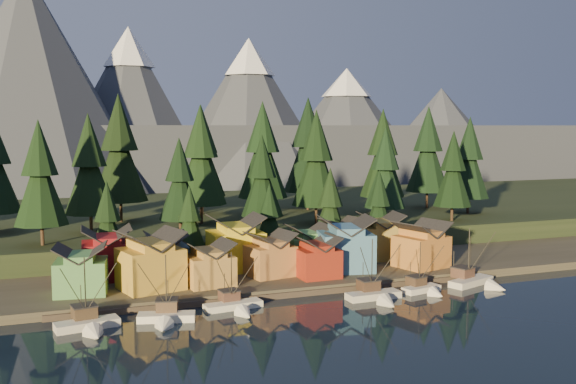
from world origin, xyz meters
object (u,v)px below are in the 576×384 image
object	(u,v)px
boat_6	(477,274)
house_back_1	(166,254)
boat_4	(377,288)
house_front_0	(81,268)
house_front_1	(150,259)
boat_2	(236,299)
house_back_0	(107,252)
boat_1	(166,308)
boat_5	(425,282)
boat_0	(88,315)

from	to	relation	value
boat_6	house_back_1	size ratio (longest dim) A/B	1.40
house_back_1	boat_4	bearing A→B (deg)	-33.59
house_front_0	house_front_1	bearing A→B (deg)	4.17
boat_2	house_back_0	xyz separation A→B (m)	(-18.06, 23.04, 4.70)
boat_2	house_front_0	distance (m)	27.13
boat_1	boat_5	bearing A→B (deg)	16.59
house_front_1	house_back_0	distance (m)	12.11
boat_0	house_front_1	xyz separation A→B (m)	(11.21, 15.11, 4.54)
house_front_1	boat_4	bearing A→B (deg)	-37.59
boat_2	boat_5	xyz separation A→B (m)	(34.61, -1.12, 0.16)
boat_1	house_front_1	bearing A→B (deg)	104.49
boat_0	house_back_1	world-z (taller)	boat_0
boat_5	house_front_0	xyz separation A→B (m)	(-57.68, 14.81, 3.85)
boat_4	house_front_1	bearing A→B (deg)	155.06
house_front_1	house_back_1	world-z (taller)	house_front_1
boat_1	house_front_1	world-z (taller)	house_front_1
boat_2	boat_6	world-z (taller)	boat_6
boat_5	boat_6	size ratio (longest dim) A/B	0.85
boat_0	boat_5	size ratio (longest dim) A/B	1.17
house_back_0	house_back_1	size ratio (longest dim) A/B	1.14
boat_1	boat_2	xyz separation A→B (m)	(11.69, 2.60, -0.38)
boat_4	house_front_0	world-z (taller)	boat_4
boat_2	house_front_0	bearing A→B (deg)	142.66
boat_0	boat_4	bearing A→B (deg)	-10.15
boat_2	house_back_1	world-z (taller)	house_back_1
boat_2	boat_5	world-z (taller)	boat_2
boat_0	boat_6	xyz separation A→B (m)	(69.23, 2.17, -0.08)
house_front_1	house_back_0	bearing A→B (deg)	107.73
boat_0	house_front_0	world-z (taller)	boat_0
boat_2	house_back_1	xyz separation A→B (m)	(-7.64, 20.22, 4.07)
boat_4	boat_5	distance (m)	10.50
boat_5	house_back_1	distance (m)	47.50
boat_4	boat_6	size ratio (longest dim) A/B	0.97
boat_0	boat_1	xyz separation A→B (m)	(11.14, -0.28, -0.06)
boat_1	house_back_1	bearing A→B (deg)	94.70
boat_2	boat_4	world-z (taller)	boat_4
boat_5	house_back_1	bearing A→B (deg)	141.22
house_back_1	boat_6	bearing A→B (deg)	-18.68
boat_5	house_front_1	xyz separation A→B (m)	(-46.22, 13.91, 4.82)
house_back_0	boat_4	bearing A→B (deg)	-28.40
house_front_1	house_front_0	bearing A→B (deg)	161.11
boat_1	boat_4	bearing A→B (deg)	14.85
boat_1	boat_5	xyz separation A→B (m)	(46.30, 1.48, -0.21)
boat_4	house_front_1	distance (m)	39.24
boat_4	house_front_1	size ratio (longest dim) A/B	0.97
boat_2	boat_4	distance (m)	24.34
boat_1	boat_6	bearing A→B (deg)	17.18
boat_0	boat_1	size ratio (longest dim) A/B	1.04
boat_2	house_front_0	size ratio (longest dim) A/B	1.15
boat_2	house_back_0	size ratio (longest dim) A/B	1.12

